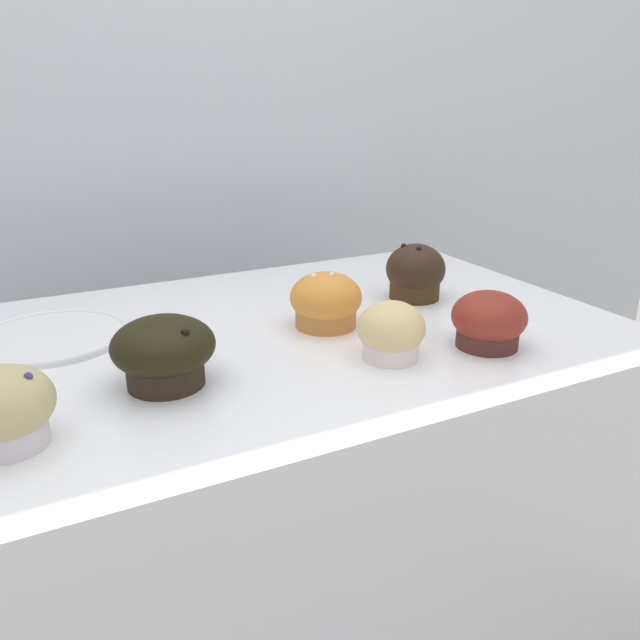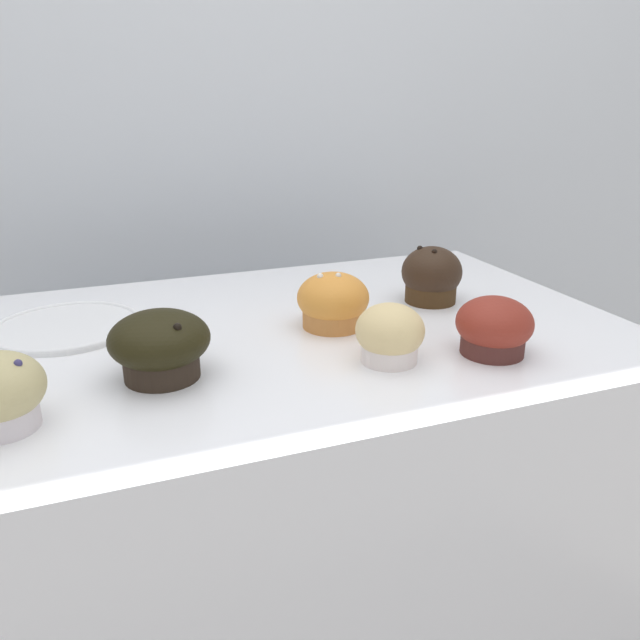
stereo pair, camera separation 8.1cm
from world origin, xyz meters
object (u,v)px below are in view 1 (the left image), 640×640
(muffin_front_center, at_px, (164,351))
(muffin_front_left, at_px, (4,409))
(muffin_back_right, at_px, (489,321))
(serving_plate, at_px, (51,336))
(muffin_back_center, at_px, (391,332))
(muffin_back_left, at_px, (415,273))
(muffin_front_right, at_px, (326,302))

(muffin_front_center, xyz_separation_m, muffin_front_left, (-0.17, -0.07, -0.00))
(muffin_back_right, xyz_separation_m, serving_plate, (-0.52, 0.29, -0.03))
(muffin_back_right, height_order, muffin_back_center, same)
(muffin_back_center, distance_m, serving_plate, 0.47)
(muffin_back_center, bearing_deg, muffin_front_center, 168.93)
(muffin_front_left, relative_size, muffin_back_center, 1.09)
(muffin_back_right, distance_m, muffin_back_center, 0.14)
(muffin_back_left, bearing_deg, muffin_front_center, -162.91)
(muffin_front_left, bearing_deg, muffin_front_right, 19.81)
(muffin_back_right, height_order, muffin_front_right, muffin_front_right)
(muffin_front_center, height_order, muffin_back_center, muffin_front_center)
(muffin_back_left, xyz_separation_m, muffin_back_center, (-0.17, -0.19, -0.01))
(muffin_front_left, xyz_separation_m, serving_plate, (0.06, 0.28, -0.04))
(muffin_back_right, distance_m, muffin_front_left, 0.58)
(muffin_back_left, relative_size, serving_plate, 0.47)
(muffin_front_center, distance_m, muffin_front_right, 0.27)
(muffin_back_left, relative_size, muffin_front_left, 1.02)
(muffin_front_center, relative_size, muffin_front_left, 1.26)
(muffin_back_right, bearing_deg, muffin_front_center, 169.08)
(muffin_front_center, distance_m, muffin_front_left, 0.18)
(muffin_back_left, relative_size, muffin_back_center, 1.11)
(muffin_front_left, relative_size, muffin_front_right, 0.91)
(muffin_front_right, relative_size, serving_plate, 0.50)
(muffin_back_right, height_order, muffin_front_left, muffin_front_left)
(muffin_back_right, bearing_deg, muffin_back_left, 80.89)
(muffin_back_right, xyz_separation_m, muffin_front_left, (-0.58, 0.01, 0.00))
(muffin_front_right, distance_m, muffin_back_center, 0.14)
(muffin_front_center, height_order, muffin_front_left, muffin_front_center)
(muffin_back_right, bearing_deg, muffin_front_left, 178.56)
(muffin_back_left, distance_m, muffin_back_center, 0.26)
(muffin_front_center, bearing_deg, muffin_front_left, -158.85)
(muffin_front_center, relative_size, muffin_back_right, 1.20)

